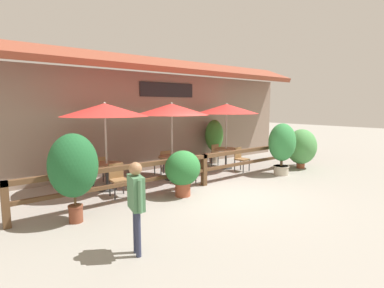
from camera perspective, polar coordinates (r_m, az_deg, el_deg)
ground_plane at (r=8.43m, az=7.01°, el=-9.30°), size 60.00×60.00×0.00m
building_facade at (r=11.34m, az=-7.82°, el=6.04°), size 14.28×1.49×4.23m
patio_railing at (r=9.01m, az=2.31°, el=-3.62°), size 10.40×0.14×0.95m
patio_umbrella_near at (r=8.70m, az=-16.28°, el=6.24°), size 2.42×2.42×2.50m
dining_table_near at (r=8.88m, az=-15.90°, el=-4.58°), size 0.90×0.90×0.77m
chair_near_streetside at (r=8.24m, az=-13.91°, el=-6.29°), size 0.45×0.45×0.87m
chair_near_wallside at (r=9.59m, az=-17.39°, el=-4.51°), size 0.48×0.48×0.87m
patio_umbrella_middle at (r=9.64m, az=-3.90°, el=6.59°), size 2.42×2.42×2.50m
dining_table_middle at (r=9.81m, az=-3.81°, el=-3.20°), size 0.90×0.90×0.77m
chair_middle_streetside at (r=9.35m, az=-1.21°, el=-4.47°), size 0.50×0.50×0.87m
chair_middle_wallside at (r=10.40m, az=-5.49°, el=-3.30°), size 0.44×0.44×0.87m
patio_umbrella_far at (r=11.45m, az=6.61°, el=6.66°), size 2.42×2.42×2.50m
dining_table_far at (r=11.58m, az=6.49°, el=-1.61°), size 0.90×0.90×0.77m
chair_far_streetside at (r=11.17m, az=9.25°, el=-2.63°), size 0.47×0.47×0.87m
chair_far_wallside at (r=12.07m, az=3.96°, el=-1.81°), size 0.46×0.46×0.87m
potted_plant_broad_leaf at (r=10.81m, az=16.78°, el=-0.05°), size 0.99×0.89×1.80m
potted_plant_corner_fern at (r=6.55m, az=-21.65°, el=-4.07°), size 0.99×0.89×1.85m
potted_plant_small_flowering at (r=12.29m, az=20.13°, el=-0.52°), size 1.22×1.10×1.51m
potted_plant_tall_tropical at (r=7.97m, az=-1.77°, el=-4.91°), size 0.98×0.88×1.23m
potted_plant_entrance_palm at (r=12.59m, az=4.25°, el=1.32°), size 0.79×0.71×1.82m
pedestrian at (r=4.89m, az=-10.60°, el=-9.71°), size 0.27×0.53×1.53m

